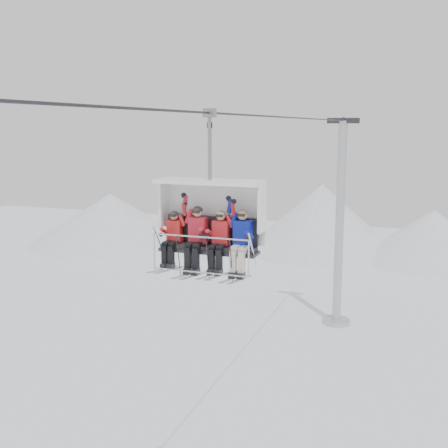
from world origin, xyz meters
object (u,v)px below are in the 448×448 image
(chairlift_carrier, at_px, (212,215))
(skier_far_left, at_px, (173,236))
(skier_center_left, at_px, (197,235))
(skier_far_right, at_px, (242,239))
(lift_tower_right, at_px, (339,238))
(skier_center_right, at_px, (220,238))

(chairlift_carrier, relative_size, skier_far_left, 2.36)
(skier_far_left, xyz_separation_m, skier_center_left, (0.66, 0.02, 0.07))
(skier_far_right, bearing_deg, chairlift_carrier, 161.04)
(lift_tower_right, relative_size, skier_center_left, 7.60)
(skier_center_left, height_order, skier_center_right, skier_center_left)
(skier_center_left, bearing_deg, skier_center_right, -0.79)
(lift_tower_right, bearing_deg, skier_far_left, -92.35)
(lift_tower_right, xyz_separation_m, skier_center_right, (0.33, -23.22, 4.44))
(lift_tower_right, bearing_deg, skier_far_right, -87.78)
(lift_tower_right, distance_m, skier_center_left, 23.64)
(skier_far_left, xyz_separation_m, skier_center_right, (1.28, 0.01, 0.04))
(skier_far_left, height_order, skier_center_left, skier_center_left)
(lift_tower_right, height_order, skier_center_right, lift_tower_right)
(skier_center_left, relative_size, skier_center_right, 1.05)
(lift_tower_right, xyz_separation_m, skier_far_right, (0.90, -23.21, 4.46))
(lift_tower_right, distance_m, skier_center_right, 23.64)
(skier_center_right, bearing_deg, lift_tower_right, 90.80)
(skier_center_right, bearing_deg, skier_far_right, 0.63)
(chairlift_carrier, xyz_separation_m, skier_center_right, (0.33, -0.32, -0.53))
(chairlift_carrier, xyz_separation_m, skier_far_right, (0.90, -0.31, -0.50))
(skier_center_left, xyz_separation_m, skier_far_right, (1.20, -0.00, -0.01))
(skier_center_left, bearing_deg, lift_tower_right, 89.27)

